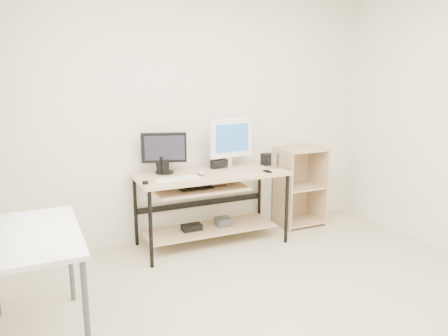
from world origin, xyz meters
name	(u,v)px	position (x,y,z in m)	size (l,w,h in m)	color
room	(291,140)	(-0.14, 0.04, 1.32)	(4.01, 4.01, 2.62)	beige
desk	(209,193)	(-0.03, 1.66, 0.54)	(1.50, 0.65, 0.75)	tan
side_table	(30,246)	(-1.68, 0.60, 0.67)	(0.60, 1.00, 0.75)	white
shelf_unit	(298,185)	(1.15, 1.82, 0.45)	(0.50, 0.40, 0.90)	tan
black_monitor	(164,150)	(-0.43, 1.83, 0.98)	(0.44, 0.18, 0.40)	black
white_imac	(231,139)	(0.29, 1.81, 1.05)	(0.48, 0.15, 0.51)	silver
keyboard	(178,178)	(-0.39, 1.54, 0.76)	(0.41, 0.12, 0.01)	white
mouse	(201,173)	(-0.13, 1.62, 0.77)	(0.08, 0.13, 0.04)	#AEAEB3
center_speaker	(219,164)	(0.16, 1.82, 0.79)	(0.17, 0.08, 0.09)	black
speaker_left	(162,164)	(-0.45, 1.85, 0.84)	(0.11, 0.11, 0.17)	black
speaker_right	(267,159)	(0.69, 1.74, 0.81)	(0.10, 0.10, 0.12)	black
audio_controller	(166,167)	(-0.44, 1.77, 0.82)	(0.07, 0.04, 0.14)	black
volume_puck	(145,183)	(-0.71, 1.49, 0.76)	(0.06, 0.06, 0.02)	black
smartphone	(267,171)	(0.53, 1.46, 0.75)	(0.06, 0.11, 0.01)	black
coaster	(275,168)	(0.69, 1.58, 0.75)	(0.10, 0.10, 0.01)	#976D44
drinking_glass	(275,160)	(0.69, 1.58, 0.84)	(0.08, 0.08, 0.16)	white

